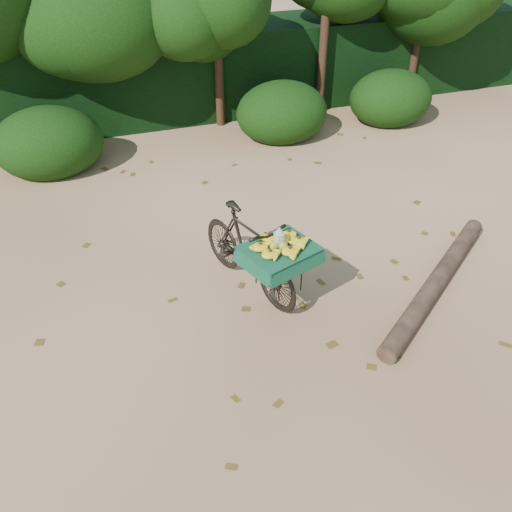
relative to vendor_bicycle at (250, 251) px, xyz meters
name	(u,v)px	position (x,y,z in m)	size (l,w,h in m)	color
ground	(294,268)	(0.72, 0.18, -0.58)	(80.00, 80.00, 0.00)	tan
vendor_bicycle	(250,251)	(0.00, 0.00, 0.00)	(1.23, 1.99, 1.14)	black
fallen_log	(437,281)	(2.30, -0.84, -0.46)	(0.23, 0.23, 3.25)	brown
hedge_backdrop	(185,72)	(0.72, 6.48, 0.32)	(26.00, 1.80, 1.80)	black
tree_row	(157,29)	(0.07, 5.68, 1.42)	(14.50, 2.00, 4.00)	black
bush_clumps	(235,121)	(1.22, 4.48, -0.13)	(8.80, 1.70, 0.90)	black
leaf_litter	(278,243)	(0.72, 0.83, -0.58)	(7.00, 7.30, 0.01)	#533F16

